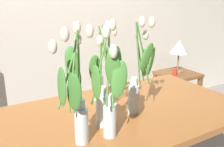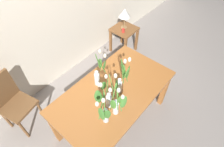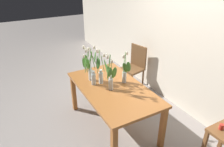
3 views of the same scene
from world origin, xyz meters
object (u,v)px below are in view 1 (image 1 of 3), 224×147
at_px(tulip_vase_2, 102,75).
at_px(table_lamp, 179,48).
at_px(tulip_vase_0, 139,80).
at_px(pillar_candle, 175,72).
at_px(tulip_vase_1, 76,98).
at_px(dining_table, 123,124).
at_px(tulip_vase_4, 103,94).
at_px(side_table, 177,82).
at_px(tulip_vase_3, 109,99).

relative_size(tulip_vase_2, table_lamp, 1.37).
height_order(tulip_vase_0, pillar_candle, tulip_vase_0).
relative_size(tulip_vase_2, pillar_candle, 7.28).
relative_size(tulip_vase_1, pillar_candle, 7.77).
distance_m(dining_table, pillar_candle, 1.53).
bearing_deg(table_lamp, dining_table, -146.48).
xyz_separation_m(tulip_vase_2, tulip_vase_4, (-0.17, -0.32, 0.01)).
bearing_deg(table_lamp, side_table, -114.71).
bearing_deg(dining_table, tulip_vase_3, -134.52).
xyz_separation_m(tulip_vase_4, table_lamp, (1.59, 1.02, -0.07)).
bearing_deg(side_table, tulip_vase_2, -154.35).
height_order(side_table, table_lamp, table_lamp).
height_order(tulip_vase_1, tulip_vase_3, tulip_vase_1).
distance_m(dining_table, side_table, 1.67).
bearing_deg(dining_table, tulip_vase_0, -49.63).
bearing_deg(tulip_vase_4, tulip_vase_1, -154.73).
xyz_separation_m(dining_table, tulip_vase_4, (-0.19, -0.10, 0.28)).
distance_m(tulip_vase_2, table_lamp, 1.58).
distance_m(tulip_vase_0, tulip_vase_1, 0.46).
bearing_deg(tulip_vase_2, tulip_vase_0, -74.11).
bearing_deg(pillar_candle, tulip_vase_2, -154.55).
height_order(tulip_vase_1, table_lamp, tulip_vase_1).
relative_size(tulip_vase_1, tulip_vase_4, 0.99).
height_order(tulip_vase_2, tulip_vase_4, tulip_vase_4).
distance_m(tulip_vase_1, side_table, 2.15).
bearing_deg(tulip_vase_4, tulip_vase_3, -108.54).
bearing_deg(tulip_vase_1, tulip_vase_0, 14.42).
xyz_separation_m(dining_table, tulip_vase_0, (0.06, -0.07, 0.31)).
relative_size(side_table, table_lamp, 1.38).
bearing_deg(dining_table, pillar_candle, 33.56).
xyz_separation_m(tulip_vase_4, pillar_candle, (1.46, 0.94, -0.34)).
xyz_separation_m(tulip_vase_1, tulip_vase_2, (0.36, 0.41, -0.06)).
distance_m(tulip_vase_4, table_lamp, 1.89).
relative_size(tulip_vase_4, pillar_candle, 7.85).
bearing_deg(tulip_vase_4, table_lamp, 32.73).
distance_m(tulip_vase_3, table_lamp, 2.02).
relative_size(dining_table, tulip_vase_3, 2.77).
distance_m(tulip_vase_1, pillar_candle, 1.99).
height_order(tulip_vase_3, tulip_vase_4, tulip_vase_4).
bearing_deg(dining_table, side_table, 33.12).
distance_m(tulip_vase_0, tulip_vase_4, 0.26).
bearing_deg(pillar_candle, side_table, 27.88).
height_order(tulip_vase_0, table_lamp, tulip_vase_0).
bearing_deg(tulip_vase_3, tulip_vase_2, 65.14).
relative_size(dining_table, table_lamp, 4.02).
relative_size(tulip_vase_2, tulip_vase_4, 0.93).
distance_m(tulip_vase_1, tulip_vase_4, 0.22).
bearing_deg(tulip_vase_1, side_table, 31.65).
distance_m(table_lamp, pillar_candle, 0.31).
height_order(tulip_vase_4, side_table, tulip_vase_4).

